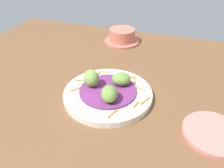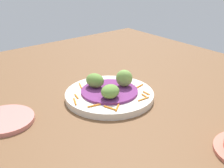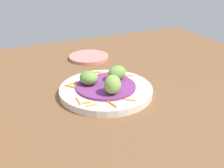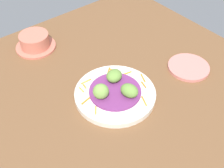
{
  "view_description": "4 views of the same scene",
  "coord_description": "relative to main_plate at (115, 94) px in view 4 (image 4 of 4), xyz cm",
  "views": [
    {
      "loc": [
        -21.18,
        39.14,
        39.03
      ],
      "look_at": [
        -6.08,
        -5.09,
        6.73
      ],
      "focal_mm": 35.3,
      "sensor_mm": 36.0,
      "label": 1
    },
    {
      "loc": [
        -48.11,
        -61.13,
        37.37
      ],
      "look_at": [
        -4.17,
        -5.69,
        6.15
      ],
      "focal_mm": 46.56,
      "sensor_mm": 36.0,
      "label": 2
    },
    {
      "loc": [
        53.89,
        -31.22,
        35.07
      ],
      "look_at": [
        -3.5,
        -4.28,
        5.09
      ],
      "focal_mm": 44.7,
      "sensor_mm": 36.0,
      "label": 3
    },
    {
      "loc": [
        32.43,
        39.44,
        63.82
      ],
      "look_at": [
        -4.77,
        -6.8,
        5.98
      ],
      "focal_mm": 45.93,
      "sensor_mm": 36.0,
      "label": 4
    }
  ],
  "objects": [
    {
      "name": "guac_scoop_center",
      "position": [
        -1.85,
        4.04,
        3.49
      ],
      "size": [
        5.53,
        6.31,
        3.88
      ],
      "primitive_type": "ellipsoid",
      "rotation": [
        0.0,
        0.0,
        5.04
      ],
      "color": "olive",
      "rests_on": "cabbage_bed"
    },
    {
      "name": "guac_scoop_left",
      "position": [
        4.42,
        -0.42,
        3.91
      ],
      "size": [
        6.06,
        6.01,
        4.71
      ],
      "primitive_type": "ellipsoid",
      "rotation": [
        0.0,
        0.0,
        5.57
      ],
      "color": "#759E47",
      "rests_on": "cabbage_bed"
    },
    {
      "name": "main_plate",
      "position": [
        0.0,
        0.0,
        0.0
      ],
      "size": [
        23.88,
        23.88,
        1.77
      ],
      "primitive_type": "cylinder",
      "color": "silver",
      "rests_on": "table_surface"
    },
    {
      "name": "terracotta_bowl",
      "position": [
        6.85,
        -36.03,
        1.58
      ],
      "size": [
        13.99,
        13.99,
        5.48
      ],
      "color": "#C66B56",
      "rests_on": "table_surface"
    },
    {
      "name": "table_surface",
      "position": [
        4.81,
        5.39,
        -1.89
      ],
      "size": [
        110.0,
        110.0,
        2.0
      ],
      "primitive_type": "cube",
      "color": "brown",
      "rests_on": "ground"
    },
    {
      "name": "guac_scoop_right",
      "position": [
        -2.58,
        -3.62,
        3.24
      ],
      "size": [
        6.36,
        5.95,
        3.39
      ],
      "primitive_type": "ellipsoid",
      "rotation": [
        0.0,
        0.0,
        3.48
      ],
      "color": "olive",
      "rests_on": "cabbage_bed"
    },
    {
      "name": "side_plate_small",
      "position": [
        -26.62,
        5.61,
        -0.36
      ],
      "size": [
        13.46,
        13.46,
        1.04
      ],
      "primitive_type": "cylinder",
      "color": "tan",
      "rests_on": "table_surface"
    },
    {
      "name": "cabbage_bed",
      "position": [
        0.0,
        0.0,
        1.22
      ],
      "size": [
        15.27,
        15.27,
        0.66
      ],
      "primitive_type": "cylinder",
      "color": "#702D6B",
      "rests_on": "main_plate"
    },
    {
      "name": "carrot_garnish",
      "position": [
        -1.17,
        -2.63,
        1.09
      ],
      "size": [
        21.74,
        19.24,
        0.4
      ],
      "color": "orange",
      "rests_on": "main_plate"
    }
  ]
}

